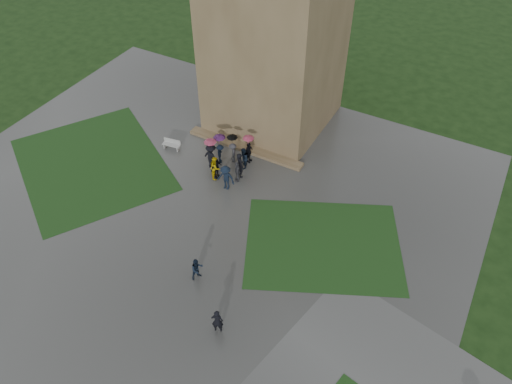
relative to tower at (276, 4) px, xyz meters
The scene contains 10 objects.
ground 17.49m from the tower, 90.00° to the right, with size 120.00×120.00×0.00m, color black.
plaza 15.81m from the tower, 90.00° to the right, with size 34.00×34.00×0.02m, color #383836.
lawn_inset_left 16.55m from the tower, 127.69° to the right, with size 11.00×9.00×0.01m, color black.
lawn_inset_right 15.90m from the tower, 49.64° to the right, with size 9.00×7.00×0.01m, color black.
tower is the anchor object (origin of this frame).
tower_plinth 9.90m from the tower, 90.00° to the right, with size 9.00×0.80×0.22m, color brown.
bench 11.94m from the tower, 123.95° to the right, with size 1.35×0.60×0.76m.
visitor_cluster 10.63m from the tower, 88.93° to the right, with size 3.36×3.95×2.41m.
pedestrian_mid 17.91m from the tower, 77.79° to the right, with size 0.70×0.40×1.45m, color black.
pedestrian_near 20.51m from the tower, 71.14° to the right, with size 0.59×0.39×1.62m, color black.
Camera 1 is at (14.28, -13.75, 22.45)m, focal length 35.00 mm.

